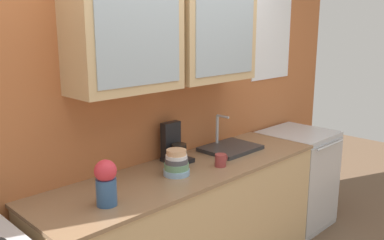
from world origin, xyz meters
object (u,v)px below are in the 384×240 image
bowl_stack (176,163)px  coffee_maker (175,147)px  sink_faucet (230,147)px  dishwasher (296,178)px  vase (106,182)px  cup_near_sink (221,160)px

bowl_stack → coffee_maker: size_ratio=0.62×
bowl_stack → coffee_maker: 0.29m
sink_faucet → dishwasher: bearing=-5.9°
sink_faucet → bowl_stack: bearing=-170.9°
bowl_stack → vase: vase is taller
cup_near_sink → dishwasher: 1.35m
bowl_stack → dishwasher: 1.68m
vase → dishwasher: size_ratio=0.29×
coffee_maker → sink_faucet: bearing=-12.7°
cup_near_sink → dishwasher: (1.25, 0.12, -0.51)m
cup_near_sink → vase: bearing=178.8°
sink_faucet → cup_near_sink: bearing=-149.3°
sink_faucet → cup_near_sink: size_ratio=3.76×
dishwasher → coffee_maker: size_ratio=3.19×
vase → bowl_stack: bearing=7.3°
dishwasher → sink_faucet: bearing=174.1°
dishwasher → bowl_stack: bearing=-179.3°
coffee_maker → vase: bearing=-159.3°
sink_faucet → coffee_maker: (-0.50, 0.11, 0.09)m
sink_faucet → dishwasher: sink_faucet is taller
vase → cup_near_sink: vase is taller
cup_near_sink → dishwasher: cup_near_sink is taller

